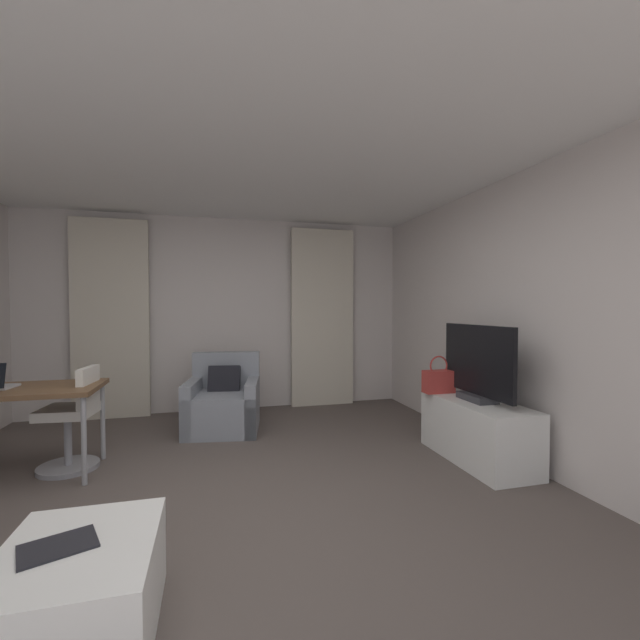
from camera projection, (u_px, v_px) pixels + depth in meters
ground_plane at (237, 518)px, 2.70m from camera, size 12.00×12.00×0.00m
wall_window at (223, 314)px, 5.59m from camera, size 5.12×0.06×2.60m
wall_right at (554, 319)px, 3.31m from camera, size 0.06×6.12×2.60m
ceiling at (234, 115)px, 2.62m from camera, size 5.12×6.12×0.06m
curtain_left_panel at (111, 319)px, 5.11m from camera, size 0.90×0.06×2.50m
curtain_right_panel at (323, 318)px, 5.81m from camera, size 0.90×0.06×2.50m
armchair at (223, 404)px, 4.65m from camera, size 0.90×0.90×0.86m
desk at (7, 396)px, 3.30m from camera, size 1.36×0.67×0.74m
desk_chair at (73, 424)px, 3.51m from camera, size 0.48×0.48×0.88m
coffee_table at (78, 594)px, 1.70m from camera, size 0.61×0.73×0.41m
magazine_open at (58, 546)px, 1.68m from camera, size 0.33×0.29×0.01m
tv_console at (477, 431)px, 3.71m from camera, size 0.50×1.14×0.55m
tv_flatscreen at (477, 365)px, 3.70m from camera, size 0.20×0.96×0.69m
handbag_primary at (439, 381)px, 4.06m from camera, size 0.30×0.14×0.37m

